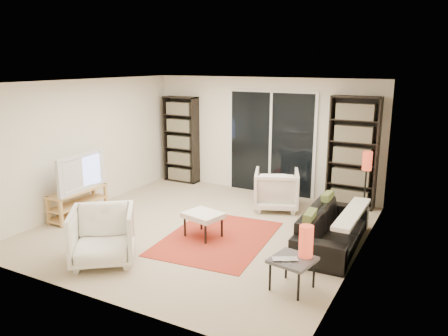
# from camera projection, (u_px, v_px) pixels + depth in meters

# --- Properties ---
(floor) EXTENTS (5.00, 5.00, 0.00)m
(floor) POSITION_uv_depth(u_px,v_px,m) (202.00, 228.00, 7.28)
(floor) COLOR #B2A68A
(floor) RESTS_ON ground
(wall_back) EXTENTS (5.00, 0.02, 2.40)m
(wall_back) POSITION_uv_depth(u_px,v_px,m) (263.00, 136.00, 9.14)
(wall_back) COLOR #EFE7CF
(wall_back) RESTS_ON ground
(wall_front) EXTENTS (5.00, 0.02, 2.40)m
(wall_front) POSITION_uv_depth(u_px,v_px,m) (86.00, 201.00, 4.85)
(wall_front) COLOR #EFE7CF
(wall_front) RESTS_ON ground
(wall_left) EXTENTS (0.02, 5.00, 2.40)m
(wall_left) POSITION_uv_depth(u_px,v_px,m) (87.00, 145.00, 8.14)
(wall_left) COLOR #EFE7CF
(wall_left) RESTS_ON ground
(wall_right) EXTENTS (0.02, 5.00, 2.40)m
(wall_right) POSITION_uv_depth(u_px,v_px,m) (361.00, 177.00, 5.85)
(wall_right) COLOR #EFE7CF
(wall_right) RESTS_ON ground
(ceiling) EXTENTS (5.00, 5.00, 0.02)m
(ceiling) POSITION_uv_depth(u_px,v_px,m) (201.00, 82.00, 6.71)
(ceiling) COLOR white
(ceiling) RESTS_ON wall_back
(sliding_door) EXTENTS (1.92, 0.08, 2.16)m
(sliding_door) POSITION_uv_depth(u_px,v_px,m) (271.00, 144.00, 9.05)
(sliding_door) COLOR white
(sliding_door) RESTS_ON ground
(bookshelf_left) EXTENTS (0.80, 0.30, 1.95)m
(bookshelf_left) POSITION_uv_depth(u_px,v_px,m) (181.00, 140.00, 9.94)
(bookshelf_left) COLOR black
(bookshelf_left) RESTS_ON ground
(bookshelf_right) EXTENTS (0.90, 0.30, 2.10)m
(bookshelf_right) POSITION_uv_depth(u_px,v_px,m) (353.00, 153.00, 8.16)
(bookshelf_right) COLOR black
(bookshelf_right) RESTS_ON ground
(tv_stand) EXTENTS (0.36, 1.14, 0.50)m
(tv_stand) POSITION_uv_depth(u_px,v_px,m) (78.00, 202.00, 7.77)
(tv_stand) COLOR tan
(tv_stand) RESTS_ON floor
(tv) EXTENTS (0.23, 1.15, 0.66)m
(tv) POSITION_uv_depth(u_px,v_px,m) (77.00, 172.00, 7.63)
(tv) COLOR black
(tv) RESTS_ON tv_stand
(rug) EXTENTS (1.71, 2.21, 0.01)m
(rug) POSITION_uv_depth(u_px,v_px,m) (217.00, 238.00, 6.86)
(rug) COLOR #A52D1C
(rug) RESTS_ON floor
(sofa) EXTENTS (0.82, 1.96, 0.57)m
(sofa) POSITION_uv_depth(u_px,v_px,m) (333.00, 228.00, 6.52)
(sofa) COLOR black
(sofa) RESTS_ON floor
(armchair_back) EXTENTS (1.04, 1.06, 0.75)m
(armchair_back) POSITION_uv_depth(u_px,v_px,m) (276.00, 189.00, 8.18)
(armchair_back) COLOR silver
(armchair_back) RESTS_ON floor
(armchair_front) EXTENTS (1.17, 1.18, 0.77)m
(armchair_front) POSITION_uv_depth(u_px,v_px,m) (103.00, 236.00, 5.97)
(armchair_front) COLOR silver
(armchair_front) RESTS_ON floor
(ottoman) EXTENTS (0.66, 0.58, 0.40)m
(ottoman) POSITION_uv_depth(u_px,v_px,m) (203.00, 216.00, 6.84)
(ottoman) COLOR silver
(ottoman) RESTS_ON floor
(side_table) EXTENTS (0.56, 0.56, 0.40)m
(side_table) POSITION_uv_depth(u_px,v_px,m) (293.00, 262.00, 5.25)
(side_table) COLOR #444448
(side_table) RESTS_ON floor
(laptop) EXTENTS (0.36, 0.32, 0.02)m
(laptop) POSITION_uv_depth(u_px,v_px,m) (285.00, 261.00, 5.16)
(laptop) COLOR silver
(laptop) RESTS_ON side_table
(table_lamp) EXTENTS (0.17, 0.17, 0.39)m
(table_lamp) POSITION_uv_depth(u_px,v_px,m) (306.00, 241.00, 5.26)
(table_lamp) COLOR red
(table_lamp) RESTS_ON side_table
(floor_lamp) EXTENTS (0.18, 0.18, 1.21)m
(floor_lamp) POSITION_uv_depth(u_px,v_px,m) (367.00, 169.00, 7.52)
(floor_lamp) COLOR black
(floor_lamp) RESTS_ON floor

